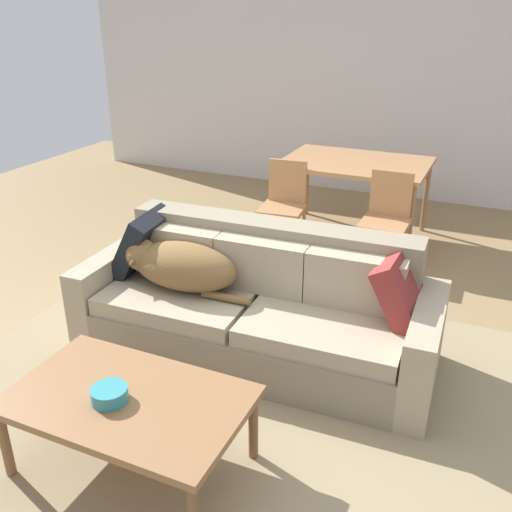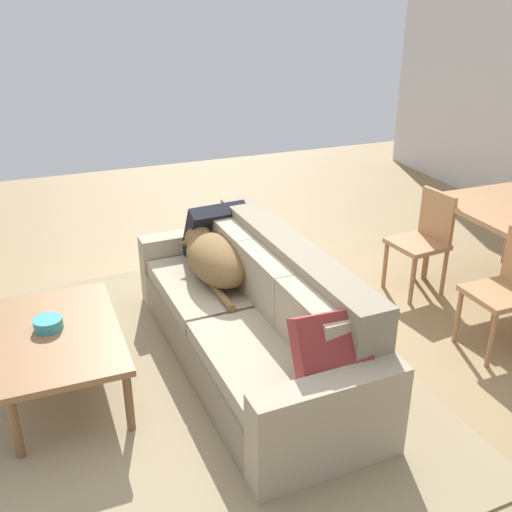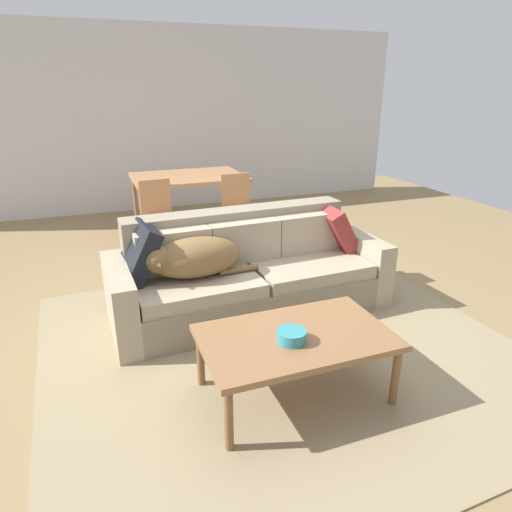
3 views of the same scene
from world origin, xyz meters
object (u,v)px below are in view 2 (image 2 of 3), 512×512
object	(u,v)px
dog_on_left_cushion	(214,257)
dining_chair_near_right	(508,287)
throw_pillow_by_left_arm	(215,230)
dining_chair_near_left	(424,237)
bowl_on_coffee_table	(48,324)
couch	(256,320)
throw_pillow_by_right_arm	(332,351)
coffee_table	(61,337)

from	to	relation	value
dog_on_left_cushion	dining_chair_near_right	distance (m)	2.05
throw_pillow_by_left_arm	dining_chair_near_right	world-z (taller)	throw_pillow_by_left_arm
dining_chair_near_left	bowl_on_coffee_table	bearing A→B (deg)	-90.55
dining_chair_near_right	couch	bearing A→B (deg)	-106.16
couch	throw_pillow_by_right_arm	world-z (taller)	couch
throw_pillow_by_left_arm	bowl_on_coffee_table	distance (m)	1.50
throw_pillow_by_right_arm	dining_chair_near_left	xyz separation A→B (m)	(-1.38, 1.60, -0.13)
coffee_table	dining_chair_near_right	world-z (taller)	dining_chair_near_right
couch	dog_on_left_cushion	world-z (taller)	couch
couch	dining_chair_near_left	xyz separation A→B (m)	(-0.48, 1.68, 0.16)
throw_pillow_by_right_arm	dining_chair_near_right	distance (m)	1.65
throw_pillow_by_right_arm	coffee_table	world-z (taller)	throw_pillow_by_right_arm
coffee_table	dog_on_left_cushion	bearing A→B (deg)	108.47
couch	dog_on_left_cushion	bearing A→B (deg)	-168.82
couch	throw_pillow_by_right_arm	xyz separation A→B (m)	(0.90, 0.08, 0.29)
dining_chair_near_left	throw_pillow_by_left_arm	bearing A→B (deg)	-110.15
throw_pillow_by_left_arm	throw_pillow_by_right_arm	xyz separation A→B (m)	(1.79, 0.07, -0.02)
throw_pillow_by_right_arm	dining_chair_near_left	bearing A→B (deg)	130.65
throw_pillow_by_left_arm	throw_pillow_by_right_arm	size ratio (longest dim) A/B	1.12
couch	dining_chair_near_left	bearing A→B (deg)	103.85
bowl_on_coffee_table	dining_chair_near_left	distance (m)	2.99
dining_chair_near_right	throw_pillow_by_right_arm	bearing A→B (deg)	-75.52
couch	dog_on_left_cushion	size ratio (longest dim) A/B	2.57
bowl_on_coffee_table	dining_chair_near_right	size ratio (longest dim) A/B	0.21
dog_on_left_cushion	bowl_on_coffee_table	size ratio (longest dim) A/B	5.21
throw_pillow_by_left_arm	bowl_on_coffee_table	xyz separation A→B (m)	(0.71, -1.31, -0.16)
throw_pillow_by_left_arm	dining_chair_near_left	distance (m)	1.73
throw_pillow_by_right_arm	dining_chair_near_right	world-z (taller)	dining_chair_near_right
couch	dining_chair_near_left	size ratio (longest dim) A/B	2.78
dog_on_left_cushion	bowl_on_coffee_table	xyz separation A→B (m)	(0.32, -1.18, -0.12)
throw_pillow_by_right_arm	throw_pillow_by_left_arm	bearing A→B (deg)	-177.89
dog_on_left_cushion	throw_pillow_by_right_arm	size ratio (longest dim) A/B	2.26
couch	coffee_table	size ratio (longest dim) A/B	2.05
coffee_table	dining_chair_near_left	bearing A→B (deg)	96.76
dining_chair_near_right	bowl_on_coffee_table	bearing A→B (deg)	-102.92
couch	coffee_table	bearing A→B (deg)	-98.31
couch	dining_chair_near_left	world-z (taller)	dining_chair_near_left
dog_on_left_cushion	dining_chair_near_left	distance (m)	1.81
throw_pillow_by_right_arm	dining_chair_near_right	bearing A→B (deg)	104.71
bowl_on_coffee_table	dining_chair_near_left	bearing A→B (deg)	95.56
throw_pillow_by_right_arm	bowl_on_coffee_table	bearing A→B (deg)	-128.31
coffee_table	dining_chair_near_left	xyz separation A→B (m)	(-0.35, 2.92, 0.08)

